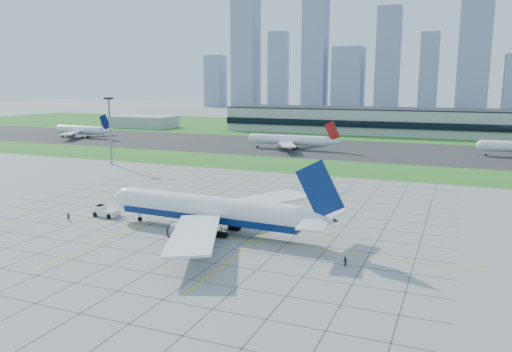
{
  "coord_description": "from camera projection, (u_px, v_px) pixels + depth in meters",
  "views": [
    {
      "loc": [
        54.19,
        -89.01,
        30.61
      ],
      "look_at": [
        5.31,
        28.7,
        7.0
      ],
      "focal_mm": 35.0,
      "sensor_mm": 36.0,
      "label": 1
    }
  ],
  "objects": [
    {
      "name": "ground",
      "position": [
        182.0,
        229.0,
        106.84
      ],
      "size": [
        1400.0,
        1400.0,
        0.0
      ],
      "primitive_type": "plane",
      "color": "#9E9D98",
      "rests_on": "ground"
    },
    {
      "name": "grass_median",
      "position": [
        305.0,
        166.0,
        188.57
      ],
      "size": [
        700.0,
        35.0,
        0.04
      ],
      "primitive_type": "cube",
      "color": "#267020",
      "rests_on": "ground"
    },
    {
      "name": "asphalt_taxiway",
      "position": [
        339.0,
        149.0,
        238.51
      ],
      "size": [
        700.0,
        75.0,
        0.04
      ],
      "primitive_type": "cube",
      "color": "#383838",
      "rests_on": "ground"
    },
    {
      "name": "grass_far",
      "position": [
        376.0,
        130.0,
        338.4
      ],
      "size": [
        700.0,
        145.0,
        0.04
      ],
      "primitive_type": "cube",
      "color": "#267020",
      "rests_on": "ground"
    },
    {
      "name": "apron_markings",
      "position": [
        208.0,
        216.0,
        116.75
      ],
      "size": [
        120.0,
        130.0,
        0.03
      ],
      "color": "#474744",
      "rests_on": "ground"
    },
    {
      "name": "terminal",
      "position": [
        438.0,
        122.0,
        299.07
      ],
      "size": [
        260.0,
        43.0,
        15.8
      ],
      "color": "#B7B7B2",
      "rests_on": "ground"
    },
    {
      "name": "service_block",
      "position": [
        140.0,
        122.0,
        357.15
      ],
      "size": [
        50.0,
        25.0,
        8.0
      ],
      "primitive_type": "cube",
      "color": "#B7B7B2",
      "rests_on": "ground"
    },
    {
      "name": "light_mast",
      "position": [
        110.0,
        122.0,
        189.32
      ],
      "size": [
        2.5,
        2.5,
        25.6
      ],
      "color": "gray",
      "rests_on": "ground"
    },
    {
      "name": "city_skyline",
      "position": [
        409.0,
        59.0,
        571.58
      ],
      "size": [
        523.0,
        32.4,
        160.0
      ],
      "color": "#8A97B5",
      "rests_on": "ground"
    },
    {
      "name": "airliner",
      "position": [
        211.0,
        210.0,
        104.23
      ],
      "size": [
        53.71,
        54.33,
        16.9
      ],
      "rotation": [
        0.0,
        0.0,
        -0.05
      ],
      "color": "white",
      "rests_on": "ground"
    },
    {
      "name": "pushback_tug",
      "position": [
        105.0,
        212.0,
        116.8
      ],
      "size": [
        9.16,
        3.46,
        2.53
      ],
      "rotation": [
        0.0,
        0.0,
        -0.05
      ],
      "color": "white",
      "rests_on": "ground"
    },
    {
      "name": "crew_near",
      "position": [
        69.0,
        217.0,
        113.2
      ],
      "size": [
        0.65,
        0.78,
        1.83
      ],
      "primitive_type": "imported",
      "rotation": [
        0.0,
        0.0,
        1.21
      ],
      "color": "black",
      "rests_on": "ground"
    },
    {
      "name": "crew_far",
      "position": [
        345.0,
        262.0,
        84.62
      ],
      "size": [
        1.02,
        1.05,
        1.7
      ],
      "primitive_type": "imported",
      "rotation": [
        0.0,
        0.0,
        -0.88
      ],
      "color": "black",
      "rests_on": "ground"
    },
    {
      "name": "distant_jet_0",
      "position": [
        82.0,
        130.0,
        286.4
      ],
      "size": [
        36.63,
        42.66,
        14.08
      ],
      "color": "white",
      "rests_on": "ground"
    },
    {
      "name": "distant_jet_1",
      "position": [
        291.0,
        140.0,
        235.6
      ],
      "size": [
        42.6,
        42.66,
        14.08
      ],
      "color": "white",
      "rests_on": "ground"
    }
  ]
}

